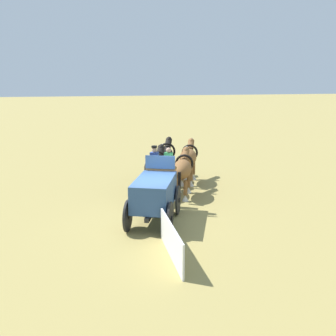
% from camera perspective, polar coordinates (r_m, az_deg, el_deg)
% --- Properties ---
extents(ground_plane, '(220.00, 220.00, 0.00)m').
position_cam_1_polar(ground_plane, '(15.63, -1.98, -7.89)').
color(ground_plane, '#9E8C4C').
extents(show_wagon, '(5.58, 2.91, 2.78)m').
position_cam_1_polar(show_wagon, '(15.40, -1.90, -3.47)').
color(show_wagon, '#2D4C7A').
rests_on(show_wagon, ground).
extents(draft_horse_rear_near, '(3.05, 1.70, 2.25)m').
position_cam_1_polar(draft_horse_rear_near, '(18.83, -1.80, 0.14)').
color(draft_horse_rear_near, black).
rests_on(draft_horse_rear_near, ground).
extents(draft_horse_rear_off, '(2.88, 1.59, 2.16)m').
position_cam_1_polar(draft_horse_rear_off, '(18.67, 2.13, -0.24)').
color(draft_horse_rear_off, brown).
rests_on(draft_horse_rear_off, ground).
extents(draft_horse_lead_near, '(2.99, 1.66, 2.25)m').
position_cam_1_polar(draft_horse_lead_near, '(21.33, -0.49, 1.69)').
color(draft_horse_lead_near, black).
rests_on(draft_horse_lead_near, ground).
extents(draft_horse_lead_off, '(2.90, 1.61, 2.21)m').
position_cam_1_polar(draft_horse_lead_off, '(21.18, 2.99, 1.48)').
color(draft_horse_lead_off, brown).
rests_on(draft_horse_lead_off, ground).
extents(sponsor_banner, '(3.20, 0.10, 1.10)m').
position_cam_1_polar(sponsor_banner, '(12.57, 0.48, -10.56)').
color(sponsor_banner, silver).
rests_on(sponsor_banner, ground).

